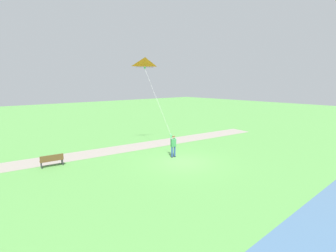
{
  "coord_description": "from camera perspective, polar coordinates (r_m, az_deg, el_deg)",
  "views": [
    {
      "loc": [
        -12.46,
        12.1,
        5.78
      ],
      "look_at": [
        0.67,
        0.87,
        2.71
      ],
      "focal_mm": 26.11,
      "sensor_mm": 36.0,
      "label": 1
    }
  ],
  "objects": [
    {
      "name": "person_kite_flyer",
      "position": [
        19.14,
        1.22,
        -4.25
      ],
      "size": [
        0.62,
        0.52,
        1.83
      ],
      "color": "#232328",
      "rests_on": "ground"
    },
    {
      "name": "walkway_path",
      "position": [
        21.94,
        -11.63,
        -5.4
      ],
      "size": [
        6.43,
        32.05,
        0.02
      ],
      "primitive_type": "cube",
      "rotation": [
        0.0,
        0.0,
        -0.13
      ],
      "color": "gray",
      "rests_on": "ground"
    },
    {
      "name": "ground_plane",
      "position": [
        18.31,
        3.49,
        -8.35
      ],
      "size": [
        120.0,
        120.0,
        0.0
      ],
      "primitive_type": "plane",
      "color": "#569947"
    },
    {
      "name": "park_bench_near_walkway",
      "position": [
        18.93,
        -25.5,
        -7.1
      ],
      "size": [
        0.63,
        1.54,
        0.88
      ],
      "color": "brown",
      "rests_on": "ground"
    },
    {
      "name": "flying_kite",
      "position": [
        22.51,
        -5.33,
        14.33
      ],
      "size": [
        4.74,
        1.77,
        6.22
      ],
      "color": "orange"
    }
  ]
}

